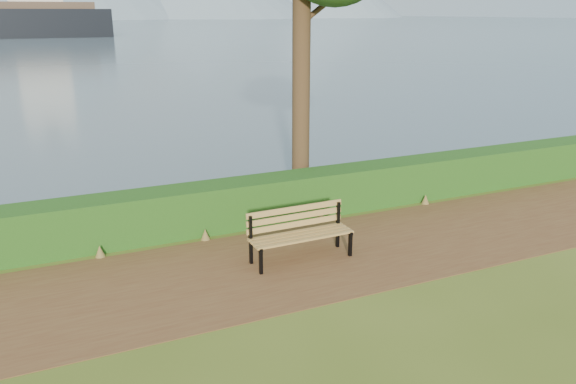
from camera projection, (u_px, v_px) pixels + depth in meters
name	position (u px, v px, depth m)	size (l,w,h in m)	color
ground	(295.00, 270.00, 10.33)	(140.00, 140.00, 0.00)	#4A5F1B
path	(288.00, 263.00, 10.59)	(40.00, 3.40, 0.01)	brown
hedge	(246.00, 202.00, 12.44)	(32.00, 0.85, 1.00)	#1A4814
water	(36.00, 23.00, 236.16)	(700.00, 510.00, 0.00)	#425C6A
bench	(299.00, 230.00, 10.65)	(2.01, 0.62, 1.00)	black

